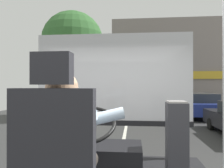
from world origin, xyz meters
TOP-DOWN VIEW (x-y plane):
  - ground at (0.00, 8.80)m, footprint 18.00×44.00m
  - bus_driver at (-0.12, -0.47)m, footprint 0.79×0.56m
  - steering_console at (-0.12, 0.70)m, footprint 1.10×1.05m
  - fare_box at (0.82, 0.68)m, footprint 0.23×0.23m
  - windshield_panel at (0.00, 1.62)m, footprint 2.50×0.08m
  - street_tree at (-3.18, 10.44)m, footprint 3.53×3.53m
  - shop_building at (4.96, 18.51)m, footprint 12.78×5.62m
  - parked_car_blue at (3.98, 11.17)m, footprint 2.02×4.36m
  - parked_car_silver at (4.09, 15.83)m, footprint 1.95×4.04m

SIDE VIEW (x-z plane):
  - ground at x=0.00m, z-range -0.05..0.00m
  - parked_car_silver at x=4.09m, z-range 0.02..1.25m
  - parked_car_blue at x=3.98m, z-range 0.02..1.38m
  - steering_console at x=-0.12m, z-range 0.49..1.38m
  - fare_box at x=0.82m, z-range 0.71..1.64m
  - bus_driver at x=-0.12m, z-range 1.05..1.81m
  - windshield_panel at x=0.00m, z-range 1.01..2.49m
  - shop_building at x=4.96m, z-range 0.00..7.20m
  - street_tree at x=-3.18m, z-range 1.26..7.34m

